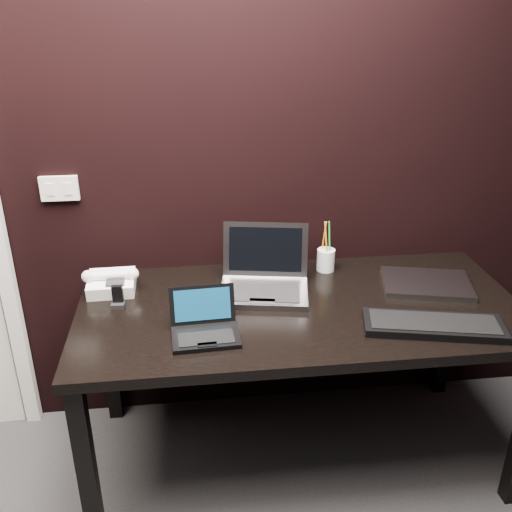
{
  "coord_description": "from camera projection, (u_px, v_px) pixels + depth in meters",
  "views": [
    {
      "loc": [
        -0.1,
        -0.48,
        1.82
      ],
      "look_at": [
        0.12,
        1.35,
        0.98
      ],
      "focal_mm": 40.0,
      "sensor_mm": 36.0,
      "label": 1
    }
  ],
  "objects": [
    {
      "name": "wall_back",
      "position": [
        212.0,
        139.0,
        2.29
      ],
      "size": [
        4.0,
        0.0,
        4.0
      ],
      "primitive_type": "plane",
      "rotation": [
        1.57,
        0.0,
        0.0
      ],
      "color": "black",
      "rests_on": "ground"
    },
    {
      "name": "wall_switch",
      "position": [
        59.0,
        188.0,
        2.28
      ],
      "size": [
        0.15,
        0.02,
        0.1
      ],
      "color": "silver",
      "rests_on": "wall_back"
    },
    {
      "name": "desk",
      "position": [
        300.0,
        322.0,
        2.23
      ],
      "size": [
        1.7,
        0.8,
        0.74
      ],
      "color": "black",
      "rests_on": "ground"
    },
    {
      "name": "netbook",
      "position": [
        205.0,
        327.0,
        1.99
      ],
      "size": [
        0.24,
        0.22,
        0.15
      ],
      "color": "black",
      "rests_on": "desk"
    },
    {
      "name": "silver_laptop",
      "position": [
        264.0,
        280.0,
        2.28
      ],
      "size": [
        0.4,
        0.37,
        0.24
      ],
      "color": "gray",
      "rests_on": "desk"
    },
    {
      "name": "ext_keyboard",
      "position": [
        433.0,
        325.0,
        2.03
      ],
      "size": [
        0.51,
        0.27,
        0.03
      ],
      "color": "black",
      "rests_on": "desk"
    },
    {
      "name": "closed_laptop",
      "position": [
        426.0,
        284.0,
        2.33
      ],
      "size": [
        0.4,
        0.33,
        0.02
      ],
      "color": "#949599",
      "rests_on": "desk"
    },
    {
      "name": "desk_phone",
      "position": [
        111.0,
        282.0,
        2.28
      ],
      "size": [
        0.22,
        0.17,
        0.11
      ],
      "color": "white",
      "rests_on": "desk"
    },
    {
      "name": "mobile_phone",
      "position": [
        118.0,
        299.0,
        2.17
      ],
      "size": [
        0.05,
        0.04,
        0.09
      ],
      "color": "black",
      "rests_on": "desk"
    },
    {
      "name": "pen_cup",
      "position": [
        326.0,
        259.0,
        2.45
      ],
      "size": [
        0.08,
        0.08,
        0.22
      ],
      "color": "white",
      "rests_on": "desk"
    }
  ]
}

